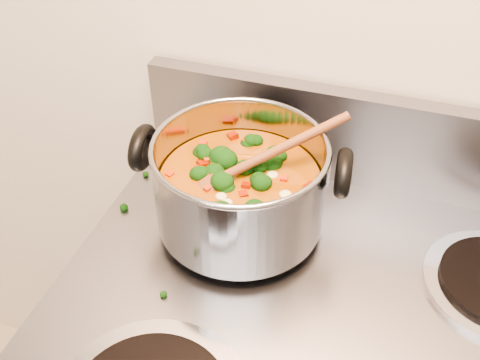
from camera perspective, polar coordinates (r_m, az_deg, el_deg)
name	(u,v)px	position (r m, az deg, el deg)	size (l,w,h in m)	color
stockpot	(240,186)	(0.75, 0.02, -0.65)	(0.30, 0.24, 0.15)	gray
wooden_spoon	(245,166)	(0.73, 0.49, 1.49)	(0.21, 0.16, 0.10)	brown
cooktop_crumbs	(308,281)	(0.74, 7.22, -10.63)	(0.29, 0.18, 0.01)	black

